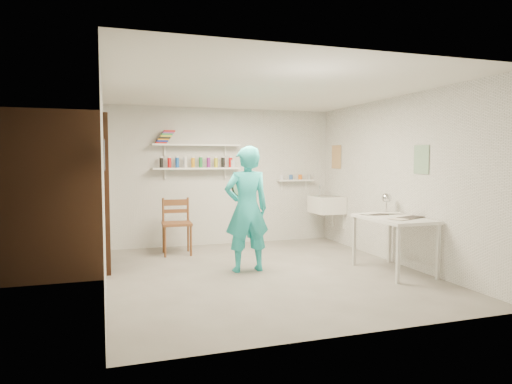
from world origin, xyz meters
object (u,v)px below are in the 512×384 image
object	(u,v)px
wall_clock	(242,187)
desk_lamp	(387,198)
work_table	(393,245)
belfast_sink	(326,205)
man	(247,209)
wooden_chair	(177,224)

from	to	relation	value
wall_clock	desk_lamp	world-z (taller)	wall_clock
wall_clock	desk_lamp	bearing A→B (deg)	-13.33
work_table	belfast_sink	bearing A→B (deg)	87.10
desk_lamp	wall_clock	bearing A→B (deg)	167.50
work_table	man	bearing A→B (deg)	159.98
wooden_chair	work_table	bearing A→B (deg)	-35.34
man	wooden_chair	size ratio (longest dim) A/B	1.72
wall_clock	work_table	distance (m)	2.17
wooden_chair	work_table	size ratio (longest dim) A/B	0.88
wall_clock	wooden_chair	size ratio (longest dim) A/B	0.31
belfast_sink	wall_clock	world-z (taller)	wall_clock
work_table	desk_lamp	distance (m)	0.76
belfast_sink	work_table	bearing A→B (deg)	-92.90
work_table	wooden_chair	bearing A→B (deg)	141.38
belfast_sink	wooden_chair	size ratio (longest dim) A/B	0.61
work_table	desk_lamp	world-z (taller)	desk_lamp
wall_clock	man	bearing A→B (deg)	-91.66
work_table	desk_lamp	xyz separation A→B (m)	(0.18, 0.44, 0.59)
belfast_sink	wooden_chair	xyz separation A→B (m)	(-2.68, -0.12, -0.21)
man	desk_lamp	world-z (taller)	man
wall_clock	wooden_chair	distance (m)	1.52
belfast_sink	desk_lamp	size ratio (longest dim) A/B	4.34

